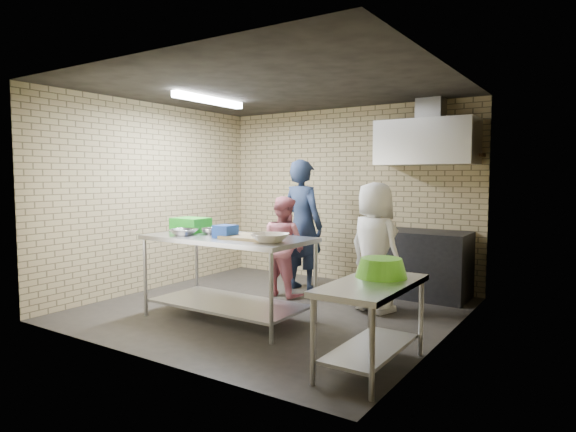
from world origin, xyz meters
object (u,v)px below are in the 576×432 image
Objects in this scene: stove at (423,264)px; bottle_red at (435,148)px; man_navy at (302,225)px; woman_pink at (284,246)px; blue_tub at (225,231)px; green_crate at (191,225)px; prep_table at (228,278)px; bottle_green at (465,148)px; woman_white at (374,247)px; green_basin at (381,268)px; side_counter at (371,326)px.

stove is 1.60m from bottle_red.
man_navy reaches higher than woman_pink.
stove is 5.62× the size of blue_tub.
green_crate is at bearing -133.71° from bottle_red.
prep_table reaches higher than stove.
man_navy is (-1.65, -0.78, -1.09)m from bottle_red.
bottle_green is at bearing 0.00° from bottle_red.
green_crate is 2.28m from woman_white.
bottle_green reaches higher than woman_white.
stove is 2.85m from blue_tub.
green_basin is (2.66, -0.35, -0.21)m from green_crate.
blue_tub is 0.14× the size of woman_white.
man_navy is at bearing -159.14° from bottle_green.
bottle_red reaches higher than side_counter.
bottle_green is at bearing -149.50° from man_navy.
woman_pink is (-2.08, -1.22, -1.33)m from bottle_green.
prep_table is 2.04m from side_counter.
prep_table is at bearing 116.57° from blue_tub.
green_crate is 0.31× the size of woman_pink.
bottle_red is 0.40m from bottle_green.
side_counter is at bearing -13.62° from prep_table.
bottle_red is at bearing 78.23° from stove.
bottle_red is (2.28, 2.39, 0.98)m from green_crate.
man_navy is at bearing 92.16° from prep_table.
prep_table is 1.31m from woman_pink.
woman_white is (1.33, -0.49, -0.15)m from man_navy.
prep_table is 1.60× the size of stove.
bottle_red is 1.81m from woman_white.
prep_table is 1.60× the size of side_counter.
blue_tub is at bearing -63.43° from prep_table.
stove is at bearing -151.93° from bottle_green.
stove is 2.81× the size of green_crate.
bottle_green is (0.00, 2.99, 1.64)m from side_counter.
green_crate is 0.93× the size of green_basin.
bottle_red reaches higher than stove.
green_crate is 2.37× the size of bottle_red.
green_basin reaches higher than side_counter.
side_counter is 2.08m from blue_tub.
woman_pink is at bearing 139.61° from side_counter.
bottle_red reaches higher than bottle_green.
bottle_green is (1.93, 2.61, 0.99)m from blue_tub.
woman_pink reaches higher than stove.
side_counter is at bearing -85.43° from green_basin.
prep_table is 10.67× the size of bottle_red.
green_crate is at bearing -138.32° from bottle_green.
bottle_green is at bearing -98.94° from woman_white.
green_basin is (0.43, -2.50, 0.38)m from stove.
bottle_red is at bearing -83.54° from woman_white.
stove is 6.67× the size of bottle_red.
prep_table is at bearing -128.33° from bottle_green.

